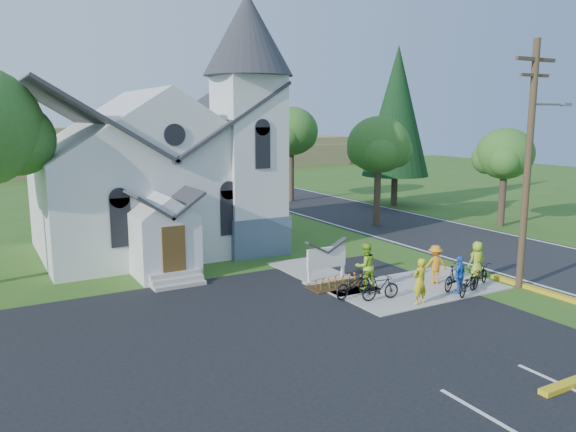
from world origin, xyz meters
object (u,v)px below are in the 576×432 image
cyclist_0 (420,281)px  cyclist_4 (477,260)px  bike_2 (468,283)px  cyclist_3 (435,264)px  bike_0 (353,284)px  cyclist_1 (365,266)px  bike_1 (380,288)px  utility_pole (530,157)px  bike_4 (480,275)px  bike_3 (455,277)px  cyclist_2 (459,275)px  church_sign (326,258)px

cyclist_0 → cyclist_4: cyclist_0 is taller
bike_2 → cyclist_3: bearing=-21.0°
bike_0 → cyclist_1: 1.29m
bike_1 → bike_2: 3.65m
utility_pole → cyclist_4: bearing=110.8°
bike_4 → bike_1: bearing=57.7°
utility_pole → bike_0: bearing=161.6°
bike_0 → bike_1: 1.07m
cyclist_4 → bike_4: (-0.81, -0.91, -0.35)m
bike_3 → cyclist_0: bearing=85.4°
cyclist_2 → cyclist_4: (2.29, 1.17, 0.05)m
cyclist_0 → bike_0: bearing=-53.9°
bike_1 → church_sign: bearing=13.9°
cyclist_0 → bike_3: cyclist_0 is taller
church_sign → bike_4: size_ratio=1.25×
cyclist_3 → bike_4: (1.36, -1.21, -0.36)m
church_sign → bike_2: size_ratio=1.26×
cyclist_4 → cyclist_2: bearing=33.0°
bike_1 → bike_3: (3.48, -0.43, 0.04)m
cyclist_0 → cyclist_4: bearing=-168.2°
cyclist_1 → bike_2: 4.08m
bike_0 → bike_1: bike_0 is taller
bike_3 → cyclist_4: size_ratio=1.07×
cyclist_0 → bike_4: (3.75, 0.45, -0.42)m
utility_pole → cyclist_3: size_ratio=6.05×
utility_pole → bike_1: utility_pole is taller
church_sign → utility_pole: 9.18m
bike_3 → church_sign: bearing=27.2°
bike_3 → bike_4: bearing=-117.4°
church_sign → cyclist_0: size_ratio=1.25×
cyclist_2 → cyclist_1: bearing=-60.1°
cyclist_0 → cyclist_4: (4.55, 1.36, -0.07)m
church_sign → utility_pole: bearing=-35.6°
bike_2 → bike_4: bearing=-90.9°
bike_3 → cyclist_3: bearing=-13.6°
church_sign → bike_1: 3.30m
church_sign → cyclist_3: bearing=-35.3°
church_sign → bike_1: bearing=-83.8°
cyclist_1 → bike_4: size_ratio=1.09×
cyclist_2 → bike_3: cyclist_2 is taller
utility_pole → bike_3: size_ratio=5.71×
utility_pole → bike_2: bearing=173.8°
cyclist_2 → cyclist_3: bearing=-115.8°
cyclist_3 → bike_4: bearing=159.8°
church_sign → bike_1: church_sign is taller
bike_4 → church_sign: bearing=28.0°
cyclist_0 → bike_1: size_ratio=1.10×
bike_3 → bike_4: (1.26, -0.19, -0.07)m
utility_pole → cyclist_0: 6.88m
cyclist_1 → utility_pole: bearing=156.3°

